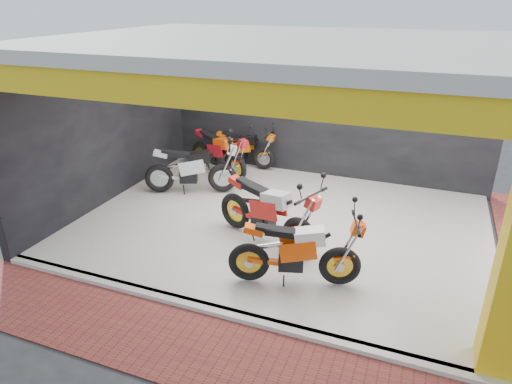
% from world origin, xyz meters
% --- Properties ---
extents(ground, '(80.00, 80.00, 0.00)m').
position_xyz_m(ground, '(0.00, 0.00, 0.00)').
color(ground, '#2D2D30').
rests_on(ground, ground).
extents(showroom_floor, '(8.00, 6.00, 0.10)m').
position_xyz_m(showroom_floor, '(0.00, 2.00, 0.05)').
color(showroom_floor, silver).
rests_on(showroom_floor, ground).
extents(showroom_ceiling, '(8.40, 6.40, 0.20)m').
position_xyz_m(showroom_ceiling, '(0.00, 2.00, 3.60)').
color(showroom_ceiling, beige).
rests_on(showroom_ceiling, corner_column).
extents(back_wall, '(8.20, 0.20, 3.50)m').
position_xyz_m(back_wall, '(0.00, 5.10, 1.75)').
color(back_wall, black).
rests_on(back_wall, ground).
extents(left_wall, '(0.20, 6.20, 3.50)m').
position_xyz_m(left_wall, '(-4.10, 2.00, 1.75)').
color(left_wall, black).
rests_on(left_wall, ground).
extents(header_beam_front, '(8.40, 0.30, 0.40)m').
position_xyz_m(header_beam_front, '(0.00, -1.00, 3.30)').
color(header_beam_front, yellow).
rests_on(header_beam_front, corner_column).
extents(floor_kerb, '(8.00, 0.20, 0.10)m').
position_xyz_m(floor_kerb, '(0.00, -1.02, 0.05)').
color(floor_kerb, silver).
rests_on(floor_kerb, ground).
extents(paver_front, '(9.00, 1.40, 0.03)m').
position_xyz_m(paver_front, '(0.00, -1.80, 0.01)').
color(paver_front, brown).
rests_on(paver_front, ground).
extents(moto_hero, '(2.37, 1.43, 1.36)m').
position_xyz_m(moto_hero, '(1.54, 0.24, 0.78)').
color(moto_hero, '#E34909').
rests_on(moto_hero, showroom_floor).
extents(moto_row_a, '(2.58, 1.68, 1.48)m').
position_xyz_m(moto_row_a, '(0.69, 0.87, 0.84)').
color(moto_row_a, '#B61813').
rests_on(moto_row_a, showroom_floor).
extents(moto_row_b, '(2.42, 1.64, 1.39)m').
position_xyz_m(moto_row_b, '(-1.79, 2.97, 0.79)').
color(moto_row_b, '#B6B9BE').
rests_on(moto_row_b, showroom_floor).
extents(moto_row_c, '(2.39, 1.69, 1.37)m').
position_xyz_m(moto_row_c, '(-1.77, 3.75, 0.79)').
color(moto_row_c, red).
rests_on(moto_row_c, showroom_floor).
extents(moto_row_d, '(1.98, 0.76, 1.20)m').
position_xyz_m(moto_row_d, '(-1.43, 4.76, 0.70)').
color(moto_row_d, '#E25C09').
rests_on(moto_row_d, showroom_floor).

